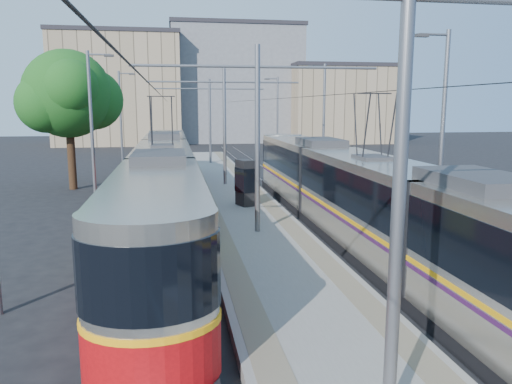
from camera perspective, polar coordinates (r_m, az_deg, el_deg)
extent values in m
plane|color=black|center=(12.10, 6.73, -15.11)|extent=(160.00, 160.00, 0.00)
cube|color=gray|center=(28.14, -2.90, -0.31)|extent=(4.00, 50.00, 0.30)
cube|color=gray|center=(27.99, -5.86, -0.08)|extent=(0.70, 50.00, 0.01)
cube|color=gray|center=(28.31, 0.01, 0.09)|extent=(0.70, 50.00, 0.01)
cube|color=gray|center=(28.01, -11.71, -0.83)|extent=(0.07, 70.00, 0.03)
cube|color=gray|center=(27.99, -8.77, -0.74)|extent=(0.07, 70.00, 0.03)
cube|color=gray|center=(28.63, 2.84, -0.40)|extent=(0.07, 70.00, 0.03)
cube|color=gray|center=(28.96, 5.61, -0.32)|extent=(0.07, 70.00, 0.03)
cube|color=black|center=(23.11, -10.39, -2.56)|extent=(2.30, 29.97, 0.40)
cube|color=#A8A49A|center=(22.82, -10.52, 1.49)|extent=(2.40, 28.37, 2.90)
cube|color=black|center=(22.75, -10.56, 2.74)|extent=(2.43, 28.37, 1.30)
cube|color=#FFA40D|center=(22.88, -10.49, 0.50)|extent=(2.43, 28.37, 0.12)
cube|color=#B30A0E|center=(22.96, -10.45, -0.73)|extent=(2.42, 28.37, 1.10)
cube|color=#2D2D30|center=(22.65, -10.65, 5.50)|extent=(1.68, 3.00, 0.30)
cube|color=black|center=(18.19, 12.75, -6.02)|extent=(2.30, 30.02, 0.40)
cube|color=#ABA69C|center=(17.82, 12.95, -0.90)|extent=(2.40, 28.42, 2.90)
cube|color=black|center=(17.73, 13.01, 0.68)|extent=(2.43, 28.42, 1.30)
cube|color=orange|center=(17.89, 12.90, -2.16)|extent=(2.43, 28.42, 0.12)
cube|color=#37123F|center=(17.93, 12.88, -2.63)|extent=(2.43, 28.42, 0.10)
cube|color=#2D2D30|center=(17.60, 13.15, 4.22)|extent=(1.68, 3.00, 0.30)
cylinder|color=slate|center=(7.35, 16.00, -0.64)|extent=(0.20, 0.20, 7.00)
cylinder|color=slate|center=(18.83, 0.17, 5.90)|extent=(0.20, 0.20, 7.00)
cylinder|color=slate|center=(18.84, 0.17, 14.12)|extent=(9.20, 0.10, 0.10)
cylinder|color=slate|center=(30.71, -3.61, 7.39)|extent=(0.20, 0.20, 7.00)
cylinder|color=slate|center=(30.72, -3.67, 12.43)|extent=(9.20, 0.10, 0.10)
cylinder|color=slate|center=(42.66, -5.29, 8.04)|extent=(0.20, 0.20, 7.00)
cylinder|color=slate|center=(42.66, -5.34, 11.67)|extent=(9.20, 0.10, 0.10)
cylinder|color=black|center=(27.53, -10.60, 10.61)|extent=(0.02, 70.00, 0.02)
cylinder|color=black|center=(28.34, 4.38, 10.72)|extent=(0.02, 70.00, 0.02)
cylinder|color=slate|center=(28.87, -18.28, 7.17)|extent=(0.18, 0.18, 8.00)
cube|color=#2D2D30|center=(28.83, -16.46, 14.72)|extent=(0.50, 0.22, 0.12)
cylinder|color=slate|center=(44.75, -15.20, 8.08)|extent=(0.18, 0.18, 8.00)
cube|color=#2D2D30|center=(44.72, -13.98, 12.94)|extent=(0.50, 0.22, 0.12)
cylinder|color=slate|center=(21.39, 20.52, 6.28)|extent=(0.18, 0.18, 8.00)
cube|color=#2D2D30|center=(21.01, 18.44, 16.61)|extent=(0.50, 0.22, 0.12)
cylinder|color=slate|center=(36.14, 7.74, 8.00)|extent=(0.18, 0.18, 8.00)
cube|color=#2D2D30|center=(35.92, 6.16, 14.01)|extent=(0.50, 0.22, 0.12)
cylinder|color=slate|center=(51.64, 2.46, 8.60)|extent=(0.18, 0.18, 8.00)
cube|color=#2D2D30|center=(51.48, 1.26, 12.77)|extent=(0.50, 0.22, 0.12)
cube|color=black|center=(24.16, -1.28, 1.07)|extent=(0.87, 1.11, 2.23)
cube|color=black|center=(24.14, -1.29, 1.41)|extent=(0.91, 1.16, 1.16)
cylinder|color=#382314|center=(32.66, -20.31, 3.34)|extent=(0.48, 0.48, 3.50)
sphere|color=#144816|center=(32.50, -20.74, 10.44)|extent=(5.25, 5.25, 5.25)
sphere|color=#144816|center=(33.14, -18.15, 9.99)|extent=(3.72, 3.72, 3.72)
cube|color=tan|center=(70.88, -15.30, 11.04)|extent=(16.00, 12.00, 14.05)
cube|color=#262328|center=(71.45, -15.57, 16.87)|extent=(16.32, 12.24, 0.50)
cube|color=gray|center=(75.13, -2.52, 11.95)|extent=(18.00, 14.00, 15.81)
cube|color=#262328|center=(75.88, -2.57, 18.12)|extent=(18.36, 14.28, 0.50)
cube|color=tan|center=(72.32, 9.33, 9.70)|extent=(14.00, 10.00, 10.22)
cube|color=#262328|center=(72.53, 9.45, 13.94)|extent=(14.28, 10.20, 0.50)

